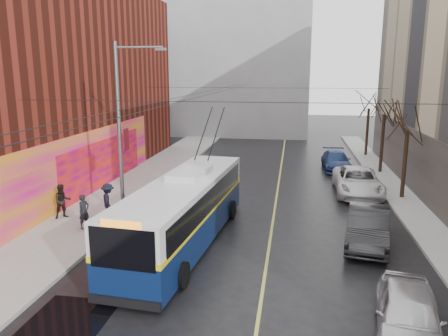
# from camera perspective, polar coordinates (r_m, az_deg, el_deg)

# --- Properties ---
(sidewalk_left) EXTENTS (4.00, 60.00, 0.15)m
(sidewalk_left) POSITION_cam_1_polar(r_m,az_deg,el_deg) (26.12, -14.81, -4.60)
(sidewalk_left) COLOR gray
(sidewalk_left) RESTS_ON ground
(sidewalk_right) EXTENTS (2.00, 60.00, 0.15)m
(sidewalk_right) POSITION_cam_1_polar(r_m,az_deg,el_deg) (24.87, 24.19, -6.16)
(sidewalk_right) COLOR gray
(sidewalk_right) RESTS_ON ground
(lane_line) EXTENTS (0.12, 50.00, 0.01)m
(lane_line) POSITION_cam_1_polar(r_m,az_deg,el_deg) (25.92, 6.76, -4.56)
(lane_line) COLOR #BFB74C
(lane_line) RESTS_ON ground
(building_far) EXTENTS (20.50, 12.10, 18.00)m
(building_far) POSITION_cam_1_polar(r_m,az_deg,el_deg) (56.43, 0.54, 13.90)
(building_far) COLOR gray
(building_far) RESTS_ON ground
(streetlight_pole) EXTENTS (2.65, 0.60, 9.00)m
(streetlight_pole) POSITION_cam_1_polar(r_m,az_deg,el_deg) (22.63, -13.17, 5.28)
(streetlight_pole) COLOR slate
(streetlight_pole) RESTS_ON ground
(catenary_wires) EXTENTS (18.00, 60.00, 0.22)m
(catenary_wires) POSITION_cam_1_polar(r_m,az_deg,el_deg) (26.06, -1.84, 9.58)
(catenary_wires) COLOR black
(tree_near) EXTENTS (3.20, 3.20, 6.40)m
(tree_near) POSITION_cam_1_polar(r_m,az_deg,el_deg) (27.71, 22.99, 6.14)
(tree_near) COLOR black
(tree_near) RESTS_ON ground
(tree_mid) EXTENTS (3.20, 3.20, 6.68)m
(tree_mid) POSITION_cam_1_polar(r_m,az_deg,el_deg) (34.51, 20.31, 7.86)
(tree_mid) COLOR black
(tree_mid) RESTS_ON ground
(tree_far) EXTENTS (3.20, 3.20, 6.57)m
(tree_far) POSITION_cam_1_polar(r_m,az_deg,el_deg) (41.39, 18.47, 8.46)
(tree_far) COLOR black
(tree_far) RESTS_ON ground
(puddle) EXTENTS (2.43, 2.97, 0.01)m
(puddle) POSITION_cam_1_polar(r_m,az_deg,el_deg) (15.04, -19.88, -18.40)
(puddle) COLOR black
(puddle) RESTS_ON ground
(pigeons_flying) EXTENTS (2.88, 0.86, 2.48)m
(pigeons_flying) POSITION_cam_1_polar(r_m,az_deg,el_deg) (22.35, -6.37, 11.90)
(pigeons_flying) COLOR slate
(trolleybus) EXTENTS (3.55, 12.09, 5.66)m
(trolleybus) POSITION_cam_1_polar(r_m,az_deg,el_deg) (19.39, -5.26, -5.52)
(trolleybus) COLOR #081942
(trolleybus) RESTS_ON ground
(parked_car_a) EXTENTS (2.52, 4.70, 1.52)m
(parked_car_a) POSITION_cam_1_polar(r_m,az_deg,el_deg) (14.12, 22.96, -17.27)
(parked_car_a) COLOR silver
(parked_car_a) RESTS_ON ground
(parked_car_b) EXTENTS (2.54, 5.19, 1.64)m
(parked_car_b) POSITION_cam_1_polar(r_m,az_deg,el_deg) (20.54, 18.29, -7.30)
(parked_car_b) COLOR #252628
(parked_car_b) RESTS_ON ground
(parked_car_c) EXTENTS (2.78, 5.95, 1.65)m
(parked_car_c) POSITION_cam_1_polar(r_m,az_deg,el_deg) (28.68, 17.04, -1.67)
(parked_car_c) COLOR silver
(parked_car_c) RESTS_ON ground
(parked_car_d) EXTENTS (2.17, 5.02, 1.44)m
(parked_car_d) POSITION_cam_1_polar(r_m,az_deg,el_deg) (35.45, 14.44, 0.93)
(parked_car_d) COLOR navy
(parked_car_d) RESTS_ON ground
(following_car) EXTENTS (1.62, 3.97, 1.35)m
(following_car) POSITION_cam_1_polar(r_m,az_deg,el_deg) (33.40, -2.86, 0.54)
(following_car) COLOR #ACABB0
(following_car) RESTS_ON ground
(pedestrian_a) EXTENTS (0.61, 0.72, 1.67)m
(pedestrian_a) POSITION_cam_1_polar(r_m,az_deg,el_deg) (22.07, -17.83, -5.44)
(pedestrian_a) COLOR black
(pedestrian_a) RESTS_ON sidewalk_left
(pedestrian_b) EXTENTS (1.09, 1.08, 1.78)m
(pedestrian_b) POSITION_cam_1_polar(r_m,az_deg,el_deg) (23.97, -20.34, -4.09)
(pedestrian_b) COLOR black
(pedestrian_b) RESTS_ON sidewalk_left
(pedestrian_c) EXTENTS (1.19, 1.36, 1.83)m
(pedestrian_c) POSITION_cam_1_polar(r_m,az_deg,el_deg) (23.23, -14.90, -4.17)
(pedestrian_c) COLOR black
(pedestrian_c) RESTS_ON sidewalk_left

